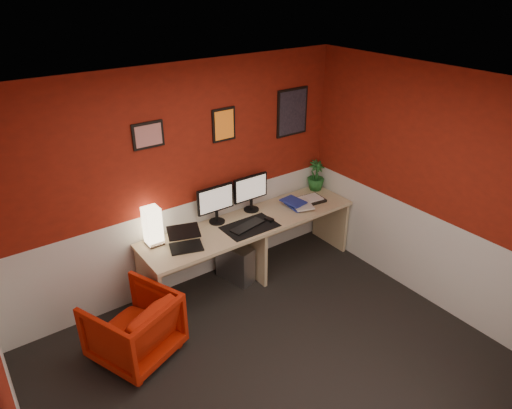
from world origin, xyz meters
name	(u,v)px	position (x,y,z in m)	size (l,w,h in m)	color
ground	(280,374)	(0.00, 0.00, 0.00)	(4.00, 3.50, 0.01)	black
ceiling	(289,101)	(0.00, 0.00, 2.50)	(4.00, 3.50, 0.01)	white
wall_back	(180,184)	(0.00, 1.75, 1.25)	(4.00, 0.01, 2.50)	maroon
wall_left	(4,376)	(-2.00, 0.00, 1.25)	(0.01, 3.50, 2.50)	maroon
wall_right	(438,194)	(2.00, 0.00, 1.25)	(0.01, 3.50, 2.50)	maroon
wainscot_back	(185,244)	(0.00, 1.75, 0.50)	(4.00, 0.01, 1.00)	silver
wainscot_right	(425,257)	(2.00, 0.00, 0.50)	(0.01, 3.50, 1.00)	silver
desk	(251,249)	(0.67, 1.41, 0.36)	(2.60, 0.65, 0.73)	tan
shoji_lamp	(153,227)	(-0.42, 1.60, 0.93)	(0.16, 0.16, 0.40)	#FFE5B2
laptop	(186,239)	(-0.19, 1.34, 0.84)	(0.33, 0.23, 0.22)	black
monitor_left	(216,199)	(0.35, 1.62, 1.02)	(0.45, 0.06, 0.58)	black
monitor_right	(251,188)	(0.84, 1.63, 1.02)	(0.45, 0.06, 0.58)	black
desk_mat	(250,227)	(0.59, 1.31, 0.73)	(0.60, 0.38, 0.01)	black
keyboard	(248,226)	(0.57, 1.32, 0.74)	(0.42, 0.14, 0.02)	black
mouse	(269,219)	(0.85, 1.29, 0.75)	(0.06, 0.10, 0.03)	black
book_bottom	(290,208)	(1.23, 1.39, 0.74)	(0.21, 0.28, 0.03)	navy
book_middle	(293,206)	(1.26, 1.37, 0.77)	(0.22, 0.30, 0.02)	silver
book_top	(287,204)	(1.20, 1.40, 0.79)	(0.21, 0.28, 0.03)	navy
zen_tray	(309,200)	(1.55, 1.40, 0.74)	(0.35, 0.25, 0.03)	black
potted_plant	(316,176)	(1.85, 1.62, 0.92)	(0.22, 0.22, 0.39)	#19591E
pc_tower	(235,263)	(0.48, 1.45, 0.23)	(0.20, 0.45, 0.45)	#99999E
armchair	(134,327)	(-0.95, 1.00, 0.33)	(0.70, 0.72, 0.65)	#AD1C07
art_left	(148,135)	(-0.30, 1.74, 1.85)	(0.32, 0.02, 0.26)	red
art_center	(224,125)	(0.56, 1.74, 1.80)	(0.28, 0.02, 0.36)	orange
art_right	(292,112)	(1.50, 1.74, 1.78)	(0.44, 0.02, 0.56)	black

